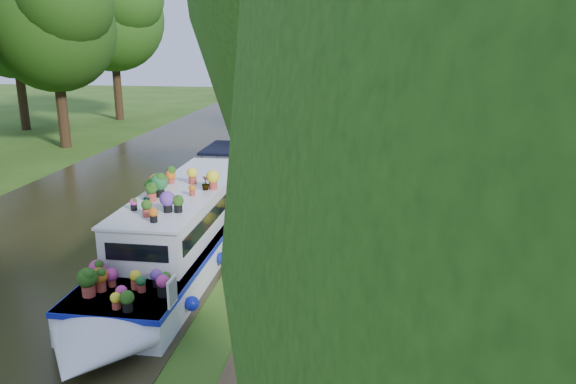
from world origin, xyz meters
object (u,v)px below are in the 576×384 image
(plant_boat, at_px, (189,223))
(pedestrian_dark, at_px, (357,121))
(sandwich_board, at_px, (303,340))
(second_boat, at_px, (286,123))
(pedestrian_pink, at_px, (345,119))

(plant_boat, bearing_deg, pedestrian_dark, 78.01)
(plant_boat, xyz_separation_m, sandwich_board, (3.72, -4.89, -0.40))
(second_boat, xyz_separation_m, pedestrian_dark, (4.30, -0.93, 0.39))
(sandwich_board, xyz_separation_m, pedestrian_dark, (0.30, 23.81, 0.50))
(plant_boat, height_order, sandwich_board, plant_boat)
(plant_boat, relative_size, pedestrian_pink, 8.64)
(second_boat, bearing_deg, plant_boat, -105.76)
(pedestrian_pink, height_order, pedestrian_dark, pedestrian_dark)
(pedestrian_pink, bearing_deg, plant_boat, -114.63)
(sandwich_board, height_order, pedestrian_dark, pedestrian_dark)
(plant_boat, height_order, second_boat, plant_boat)
(plant_boat, distance_m, pedestrian_pink, 20.90)
(second_boat, relative_size, sandwich_board, 8.11)
(sandwich_board, relative_size, pedestrian_pink, 0.60)
(second_boat, height_order, pedestrian_dark, pedestrian_dark)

